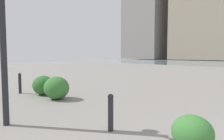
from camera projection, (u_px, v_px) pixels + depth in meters
building_highrise at (150, 10)px, 74.69m from camera, size 14.21×15.52×35.31m
lamppost at (2, 13)px, 4.70m from camera, size 0.98×0.28×3.92m
bollard_near at (111, 112)px, 4.51m from camera, size 0.13×0.13×0.82m
bollard_mid at (20, 83)px, 8.81m from camera, size 0.13×0.13×0.88m
shrub_low at (43, 85)px, 8.51m from camera, size 0.94×0.84×0.80m
shrub_round at (57, 88)px, 7.68m from camera, size 1.01×0.90×0.85m
shrub_wide at (192, 133)px, 3.61m from camera, size 0.73×0.66×0.62m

